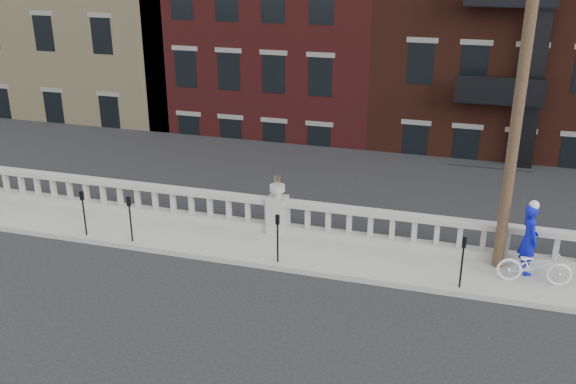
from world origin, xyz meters
name	(u,v)px	position (x,y,z in m)	size (l,w,h in m)	color
ground	(228,304)	(0.00, 0.00, 0.00)	(120.00, 120.00, 0.00)	black
sidewalk	(267,248)	(0.00, 3.00, 0.07)	(32.00, 2.20, 0.15)	gray
balustrade	(277,216)	(0.00, 3.95, 0.64)	(28.00, 0.34, 1.03)	gray
planter_pedestal	(277,210)	(0.00, 3.95, 0.83)	(0.55, 0.55, 1.76)	gray
lower_level	(393,49)	(0.56, 23.04, 2.63)	(80.00, 44.00, 20.80)	#605E59
utility_pole	(523,74)	(6.20, 3.60, 5.24)	(1.60, 0.28, 10.00)	#422D1E
parking_meter_b	(83,208)	(-5.28, 2.15, 1.00)	(0.10, 0.09, 1.36)	black
parking_meter_c	(130,214)	(-3.78, 2.15, 1.00)	(0.10, 0.09, 1.36)	black
parking_meter_d	(278,233)	(0.57, 2.15, 1.00)	(0.10, 0.09, 1.36)	black
parking_meter_e	(463,257)	(5.30, 2.15, 1.00)	(0.10, 0.09, 1.36)	black
bicycle	(535,266)	(7.04, 2.91, 0.62)	(0.63, 1.79, 0.94)	white
cyclist	(529,239)	(6.87, 3.45, 1.09)	(0.69, 0.45, 1.89)	#0C13B6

